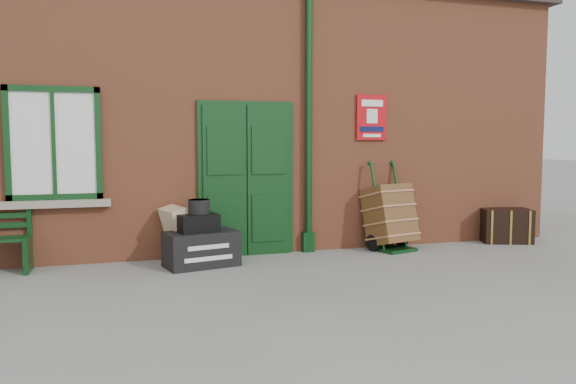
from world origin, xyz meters
name	(u,v)px	position (x,y,z in m)	size (l,w,h in m)	color
ground	(297,276)	(0.00, 0.00, 0.00)	(80.00, 80.00, 0.00)	gray
station_building	(237,115)	(0.00, 3.49, 2.16)	(10.30, 4.30, 4.36)	#AC5837
houdini_trunk	(201,249)	(-1.05, 0.90, 0.24)	(0.95, 0.52, 0.47)	black
strongbox	(197,223)	(-1.10, 0.90, 0.59)	(0.52, 0.38, 0.24)	black
hatbox	(199,207)	(-1.07, 0.93, 0.81)	(0.28, 0.28, 0.19)	black
suitcase_back	(179,234)	(-1.31, 1.21, 0.40)	(0.22, 0.55, 0.77)	tan
suitcase_front	(193,239)	(-1.13, 1.11, 0.34)	(0.20, 0.49, 0.66)	tan
porter_trolley	(390,216)	(1.91, 1.23, 0.52)	(0.81, 0.85, 1.34)	#0D3715
dark_trunk	(506,225)	(4.08, 1.25, 0.28)	(0.78, 0.51, 0.56)	black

